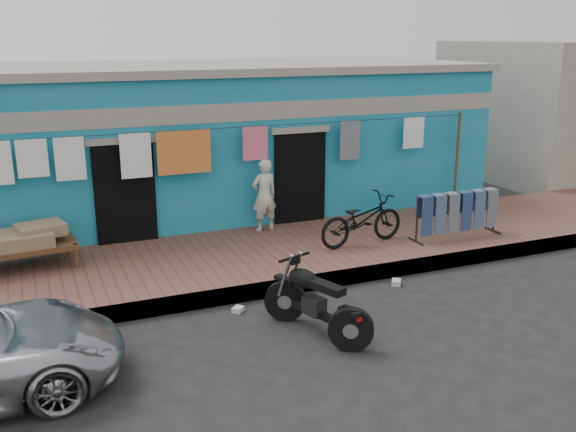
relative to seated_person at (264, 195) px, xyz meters
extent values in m
plane|color=black|center=(-0.41, -4.17, -0.96)|extent=(80.00, 80.00, 0.00)
cube|color=brown|center=(-0.41, -1.17, -0.84)|extent=(28.00, 3.00, 0.25)
cube|color=gray|center=(-0.41, -2.62, -0.84)|extent=(28.00, 0.10, 0.25)
cube|color=#0F7899|center=(-0.41, 2.83, 0.64)|extent=(12.00, 5.00, 3.20)
cube|color=#9E9384|center=(-0.41, 0.39, 1.59)|extent=(12.00, 0.14, 0.35)
cube|color=#9E9384|center=(-0.41, 2.83, 2.32)|extent=(12.20, 5.20, 0.16)
cube|color=black|center=(-2.61, 0.31, 0.09)|extent=(1.10, 0.10, 2.10)
cube|color=black|center=(0.89, 0.31, 0.09)|extent=(1.10, 0.10, 2.10)
cube|color=#9E9384|center=(10.59, 2.83, 0.94)|extent=(6.00, 5.00, 3.80)
cylinder|color=brown|center=(4.59, 0.08, 0.34)|extent=(0.06, 0.06, 2.10)
cylinder|color=black|center=(-0.41, 0.08, 1.34)|extent=(10.00, 0.01, 0.01)
cube|color=silver|center=(-4.12, 0.08, 1.01)|extent=(0.50, 0.02, 0.65)
cube|color=silver|center=(-3.52, 0.08, 0.96)|extent=(0.50, 0.02, 0.75)
cube|color=silver|center=(-2.41, 0.08, 0.94)|extent=(0.55, 0.02, 0.81)
cube|color=#CC4C26|center=(-1.53, 0.08, 0.94)|extent=(1.00, 0.02, 0.80)
cube|color=#D25E73|center=(-0.14, 0.08, 1.02)|extent=(0.50, 0.02, 0.65)
cube|color=slate|center=(1.91, 0.08, 0.94)|extent=(0.45, 0.02, 0.79)
cube|color=silver|center=(3.42, 0.08, 1.01)|extent=(0.50, 0.02, 0.65)
imported|color=beige|center=(0.00, 0.00, 0.00)|extent=(0.55, 0.40, 1.42)
imported|color=black|center=(1.34, -1.49, -0.15)|extent=(1.81, 0.83, 1.13)
cube|color=silver|center=(-1.55, -2.97, -0.92)|extent=(0.21, 0.21, 0.08)
cube|color=silver|center=(1.19, -2.97, -0.92)|extent=(0.22, 0.23, 0.09)
cube|color=silver|center=(-0.68, -3.04, -0.92)|extent=(0.21, 0.23, 0.08)
camera|label=1|loc=(-4.27, -11.36, 3.01)|focal=40.00mm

